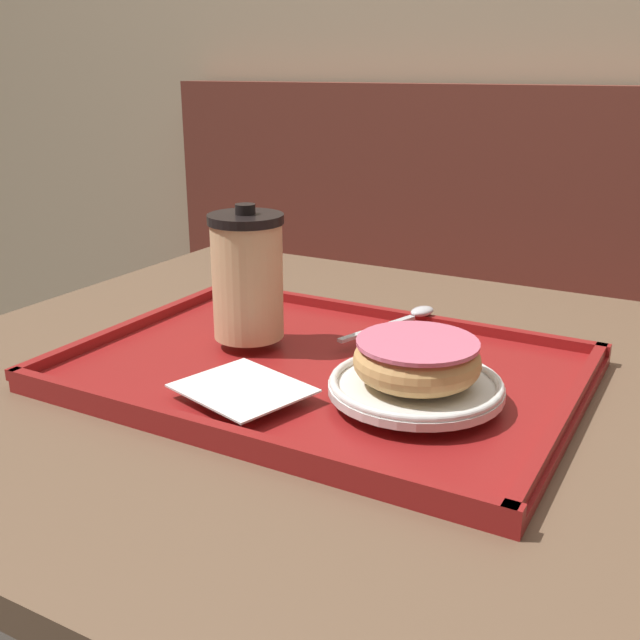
% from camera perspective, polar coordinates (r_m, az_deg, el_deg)
% --- Properties ---
extents(booth_bench, '(1.62, 0.44, 1.00)m').
position_cam_1_polar(booth_bench, '(1.78, 9.13, -5.41)').
color(booth_bench, brown).
rests_on(booth_bench, ground_plane).
extents(cafe_table, '(0.95, 0.85, 0.72)m').
position_cam_1_polar(cafe_table, '(0.90, 1.08, -13.85)').
color(cafe_table, brown).
rests_on(cafe_table, ground_plane).
extents(serving_tray, '(0.52, 0.38, 0.02)m').
position_cam_1_polar(serving_tray, '(0.80, 0.00, -3.88)').
color(serving_tray, maroon).
rests_on(serving_tray, cafe_table).
extents(napkin_paper, '(0.14, 0.13, 0.00)m').
position_cam_1_polar(napkin_paper, '(0.71, -5.91, -5.19)').
color(napkin_paper, white).
rests_on(napkin_paper, serving_tray).
extents(coffee_cup_front, '(0.08, 0.08, 0.15)m').
position_cam_1_polar(coffee_cup_front, '(0.83, -5.56, 3.38)').
color(coffee_cup_front, '#E0B784').
rests_on(coffee_cup_front, serving_tray).
extents(plate_with_chocolate_donut, '(0.16, 0.16, 0.01)m').
position_cam_1_polar(plate_with_chocolate_donut, '(0.71, 7.31, -4.95)').
color(plate_with_chocolate_donut, white).
rests_on(plate_with_chocolate_donut, serving_tray).
extents(donut_chocolate_glazed, '(0.12, 0.12, 0.04)m').
position_cam_1_polar(donut_chocolate_glazed, '(0.70, 7.40, -2.99)').
color(donut_chocolate_glazed, tan).
rests_on(donut_chocolate_glazed, plate_with_chocolate_donut).
extents(spoon, '(0.06, 0.15, 0.01)m').
position_cam_1_polar(spoon, '(0.90, 6.78, 0.27)').
color(spoon, silver).
rests_on(spoon, serving_tray).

